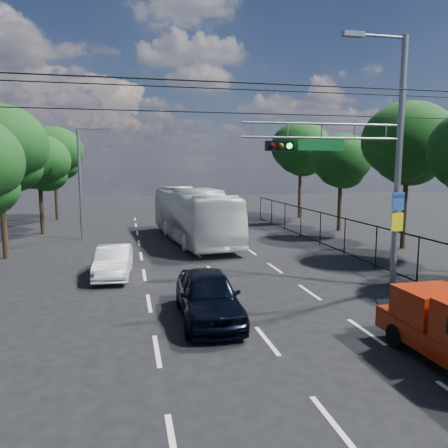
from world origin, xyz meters
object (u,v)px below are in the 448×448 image
object	(u,v)px
white_bus	(193,215)
white_van	(114,262)
signal_mast	(370,152)
navy_hatchback	(208,296)

from	to	relation	value
white_bus	white_van	distance (m)	9.36
white_bus	white_van	xyz separation A→B (m)	(-4.67, -8.05, -1.01)
white_van	signal_mast	bearing A→B (deg)	-18.83
navy_hatchback	white_van	distance (m)	6.75
signal_mast	white_van	bearing A→B (deg)	157.08
signal_mast	white_bus	distance (m)	13.53
signal_mast	navy_hatchback	world-z (taller)	signal_mast
signal_mast	white_van	distance (m)	11.36
white_bus	signal_mast	bearing A→B (deg)	-73.85
signal_mast	white_bus	bearing A→B (deg)	112.05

